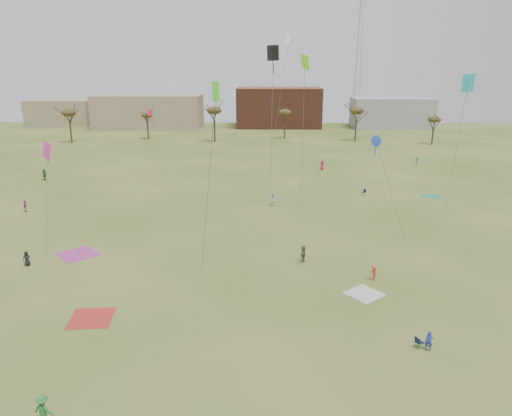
{
  "coord_description": "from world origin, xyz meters",
  "views": [
    {
      "loc": [
        0.89,
        -32.81,
        19.12
      ],
      "look_at": [
        0.0,
        12.0,
        5.5
      ],
      "focal_mm": 33.4,
      "sensor_mm": 36.0,
      "label": 1
    }
  ],
  "objects_px": {
    "camp_chair_center": "(419,344)",
    "camp_chair_right": "(364,193)",
    "flyer_near_center": "(43,410)",
    "flyer_near_right": "(429,341)",
    "radio_tower": "(358,63)"
  },
  "relations": [
    {
      "from": "flyer_near_center",
      "to": "camp_chair_center",
      "type": "xyz_separation_m",
      "value": [
        23.0,
        7.83,
        -0.63
      ]
    },
    {
      "from": "flyer_near_center",
      "to": "flyer_near_right",
      "type": "distance_m",
      "value": 24.7
    },
    {
      "from": "flyer_near_center",
      "to": "camp_chair_right",
      "type": "bearing_deg",
      "value": -106.48
    },
    {
      "from": "camp_chair_center",
      "to": "camp_chair_right",
      "type": "bearing_deg",
      "value": -33.25
    },
    {
      "from": "flyer_near_center",
      "to": "camp_chair_center",
      "type": "relative_size",
      "value": 2.06
    },
    {
      "from": "flyer_near_center",
      "to": "camp_chair_center",
      "type": "bearing_deg",
      "value": -148.46
    },
    {
      "from": "flyer_near_center",
      "to": "camp_chair_center",
      "type": "height_order",
      "value": "flyer_near_center"
    },
    {
      "from": "radio_tower",
      "to": "camp_chair_right",
      "type": "bearing_deg",
      "value": -99.15
    },
    {
      "from": "camp_chair_center",
      "to": "radio_tower",
      "type": "height_order",
      "value": "radio_tower"
    },
    {
      "from": "flyer_near_right",
      "to": "radio_tower",
      "type": "xyz_separation_m",
      "value": [
        17.7,
        128.76,
        18.49
      ]
    },
    {
      "from": "flyer_near_center",
      "to": "camp_chair_center",
      "type": "distance_m",
      "value": 24.31
    },
    {
      "from": "camp_chair_center",
      "to": "radio_tower",
      "type": "bearing_deg",
      "value": -35.57
    },
    {
      "from": "flyer_near_right",
      "to": "camp_chair_right",
      "type": "bearing_deg",
      "value": 110.54
    },
    {
      "from": "camp_chair_center",
      "to": "radio_tower",
      "type": "distance_m",
      "value": 131.11
    },
    {
      "from": "camp_chair_center",
      "to": "camp_chair_right",
      "type": "height_order",
      "value": "same"
    }
  ]
}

